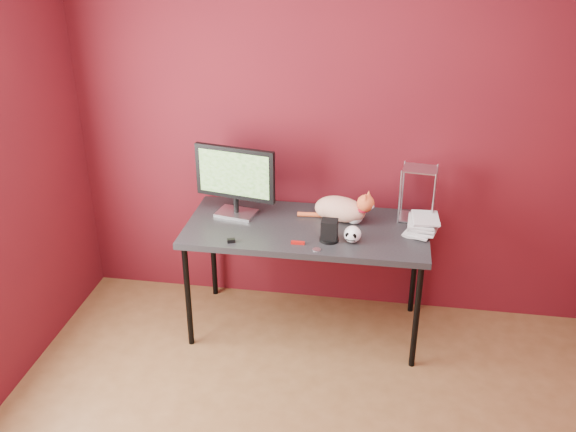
% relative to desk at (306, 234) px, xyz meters
% --- Properties ---
extents(room, '(3.52, 3.52, 2.61)m').
position_rel_desk_xyz_m(room, '(0.15, -1.37, 0.75)').
color(room, brown).
rests_on(room, ground).
extents(desk, '(1.50, 0.70, 0.75)m').
position_rel_desk_xyz_m(desk, '(0.00, 0.00, 0.00)').
color(desk, black).
rests_on(desk, ground).
extents(monitor, '(0.53, 0.21, 0.46)m').
position_rel_desk_xyz_m(monitor, '(-0.47, 0.10, 0.31)').
color(monitor, '#BAB9BF').
rests_on(monitor, desk).
extents(cat, '(0.49, 0.28, 0.23)m').
position_rel_desk_xyz_m(cat, '(0.20, 0.12, 0.13)').
color(cat, '#C95B2A').
rests_on(cat, desk).
extents(skull_mug, '(0.11, 0.11, 0.10)m').
position_rel_desk_xyz_m(skull_mug, '(0.29, -0.16, 0.10)').
color(skull_mug, white).
rests_on(skull_mug, desk).
extents(speaker, '(0.12, 0.12, 0.13)m').
position_rel_desk_xyz_m(speaker, '(0.16, -0.16, 0.11)').
color(speaker, black).
rests_on(speaker, desk).
extents(book_stack, '(0.22, 0.26, 1.07)m').
position_rel_desk_xyz_m(book_stack, '(0.63, 0.06, 0.58)').
color(book_stack, beige).
rests_on(book_stack, desk).
extents(wire_rack, '(0.22, 0.19, 0.35)m').
position_rel_desk_xyz_m(wire_rack, '(0.67, 0.21, 0.23)').
color(wire_rack, '#BAB9BF').
rests_on(wire_rack, desk).
extents(pocket_knife, '(0.08, 0.02, 0.02)m').
position_rel_desk_xyz_m(pocket_knife, '(-0.02, -0.23, 0.06)').
color(pocket_knife, '#A3100C').
rests_on(pocket_knife, desk).
extents(black_gadget, '(0.05, 0.04, 0.02)m').
position_rel_desk_xyz_m(black_gadget, '(-0.41, -0.28, 0.06)').
color(black_gadget, black).
rests_on(black_gadget, desk).
extents(washer, '(0.05, 0.05, 0.00)m').
position_rel_desk_xyz_m(washer, '(0.10, -0.29, 0.05)').
color(washer, '#BAB9BF').
rests_on(washer, desk).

